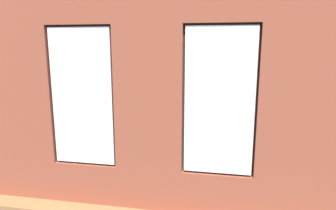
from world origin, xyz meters
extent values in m
cube|color=#99663D|center=(0.00, 0.00, -0.05)|extent=(6.60, 5.47, 0.10)
cube|color=brown|center=(-2.21, 2.35, 1.54)|extent=(1.59, 0.16, 3.08)
cube|color=brown|center=(0.00, 2.35, 1.54)|extent=(0.93, 0.16, 3.08)
cube|color=brown|center=(2.21, 2.35, 1.54)|extent=(1.59, 0.16, 3.08)
cube|color=brown|center=(-0.94, 2.35, 0.30)|extent=(0.94, 0.16, 0.60)
cube|color=brown|center=(-0.94, 2.35, 2.82)|extent=(0.94, 0.16, 0.52)
cube|color=white|center=(-0.94, 2.39, 1.58)|extent=(0.88, 0.03, 1.90)
cube|color=#38281E|center=(-0.94, 2.33, 1.58)|extent=(0.94, 0.04, 1.96)
cube|color=brown|center=(0.94, 2.35, 0.30)|extent=(0.94, 0.16, 0.60)
cube|color=brown|center=(0.94, 2.35, 2.82)|extent=(0.94, 0.16, 0.52)
cube|color=white|center=(0.94, 2.39, 1.58)|extent=(0.88, 0.03, 1.90)
cube|color=#38281E|center=(0.94, 2.33, 1.58)|extent=(0.94, 0.04, 1.96)
cube|color=olive|center=(0.00, 2.25, 0.57)|extent=(3.02, 0.24, 0.06)
cube|color=black|center=(0.00, 2.26, 1.93)|extent=(0.38, 0.03, 0.51)
cube|color=#389360|center=(0.00, 2.25, 1.93)|extent=(0.32, 0.01, 0.45)
cube|color=silver|center=(2.95, 0.20, 1.54)|extent=(0.10, 4.47, 3.08)
cube|color=black|center=(-0.11, 1.65, 0.21)|extent=(1.86, 0.85, 0.42)
cube|color=black|center=(-0.11, 1.98, 0.61)|extent=(1.86, 0.24, 0.38)
cube|color=black|center=(-0.93, 1.65, 0.52)|extent=(0.22, 0.85, 0.24)
cube|color=black|center=(0.70, 1.65, 0.52)|extent=(0.22, 0.85, 0.24)
cube|color=black|center=(-0.47, 1.61, 0.48)|extent=(0.65, 0.65, 0.12)
cube|color=black|center=(0.24, 1.61, 0.48)|extent=(0.65, 0.65, 0.12)
cube|color=black|center=(-2.25, 0.77, 0.21)|extent=(0.90, 2.04, 0.42)
cube|color=black|center=(-2.58, 0.77, 0.61)|extent=(0.29, 2.02, 0.38)
cube|color=black|center=(-2.27, -0.13, 0.52)|extent=(0.86, 0.24, 0.24)
cube|color=black|center=(-2.23, 1.66, 0.52)|extent=(0.86, 0.24, 0.24)
cube|color=black|center=(-2.22, 0.37, 0.48)|extent=(0.66, 0.74, 0.12)
cube|color=black|center=(-2.20, 1.16, 0.48)|extent=(0.66, 0.74, 0.12)
cube|color=#A87547|center=(0.33, -0.46, 0.40)|extent=(1.38, 0.71, 0.04)
cube|color=#A87547|center=(-0.30, -0.75, 0.19)|extent=(0.07, 0.07, 0.38)
cube|color=#A87547|center=(0.97, -0.75, 0.19)|extent=(0.07, 0.07, 0.38)
cube|color=#A87547|center=(-0.30, -0.16, 0.19)|extent=(0.07, 0.07, 0.38)
cube|color=#A87547|center=(0.97, -0.16, 0.19)|extent=(0.07, 0.07, 0.38)
cylinder|color=#33567F|center=(0.23, -0.35, 0.47)|extent=(0.08, 0.08, 0.10)
cylinder|color=#B7333D|center=(-0.05, -0.58, 0.46)|extent=(0.08, 0.08, 0.10)
cylinder|color=gray|center=(0.33, -0.46, 0.46)|extent=(0.11, 0.11, 0.09)
sphere|color=#286B2D|center=(0.33, -0.46, 0.57)|extent=(0.14, 0.14, 0.14)
cube|color=black|center=(0.75, -0.35, 0.43)|extent=(0.11, 0.18, 0.02)
cube|color=#59595B|center=(0.51, -0.55, 0.43)|extent=(0.17, 0.06, 0.02)
cube|color=black|center=(2.65, 0.42, 0.30)|extent=(0.92, 0.42, 0.59)
cube|color=black|center=(2.65, 0.42, 0.62)|extent=(0.44, 0.20, 0.05)
cube|color=black|center=(2.65, 0.42, 0.67)|extent=(0.06, 0.04, 0.06)
cube|color=black|center=(2.65, 0.42, 0.99)|extent=(0.99, 0.04, 0.56)
cube|color=black|center=(2.65, 0.40, 0.99)|extent=(0.94, 0.01, 0.51)
cylinder|color=olive|center=(0.72, -1.69, 0.14)|extent=(0.54, 0.54, 0.28)
ellipsoid|color=silver|center=(0.72, -1.69, 0.49)|extent=(1.19, 1.19, 0.48)
ellipsoid|color=navy|center=(0.81, -1.69, 0.61)|extent=(0.44, 0.44, 0.18)
cylinder|color=beige|center=(-0.76, -0.82, 0.09)|extent=(0.19, 0.19, 0.18)
cylinder|color=brown|center=(-0.76, -0.82, 0.22)|extent=(0.03, 0.03, 0.07)
ellipsoid|color=#337F38|center=(-0.76, -0.82, 0.45)|extent=(0.46, 0.46, 0.38)
cylinder|color=#47423D|center=(-1.90, -0.69, 0.11)|extent=(0.21, 0.21, 0.22)
cylinder|color=brown|center=(-1.90, -0.69, 0.29)|extent=(0.03, 0.03, 0.15)
ellipsoid|color=#337F38|center=(-1.90, -0.69, 0.56)|extent=(0.50, 0.50, 0.38)
cylinder|color=gray|center=(2.10, 1.33, 0.16)|extent=(0.35, 0.35, 0.33)
cylinder|color=brown|center=(2.10, 1.33, 0.57)|extent=(0.06, 0.06, 0.49)
cone|color=#337F38|center=(2.27, 1.34, 0.99)|extent=(0.46, 0.18, 0.44)
cone|color=#337F38|center=(2.17, 1.45, 1.02)|extent=(0.33, 0.41, 0.48)
cone|color=#337F38|center=(2.05, 1.45, 1.02)|extent=(0.29, 0.41, 0.48)
cone|color=#337F38|center=(1.99, 1.40, 1.02)|extent=(0.41, 0.33, 0.48)
cone|color=#337F38|center=(1.98, 1.29, 1.02)|extent=(0.41, 0.26, 0.49)
cone|color=#337F38|center=(2.08, 1.17, 1.00)|extent=(0.20, 0.44, 0.46)
cone|color=#337F38|center=(2.20, 1.17, 0.97)|extent=(0.37, 0.48, 0.41)
cylinder|color=#47423D|center=(-2.45, -1.73, 0.14)|extent=(0.26, 0.26, 0.29)
cylinder|color=brown|center=(-2.45, -1.73, 0.56)|extent=(0.05, 0.05, 0.55)
cone|color=#3D8E42|center=(-2.26, -1.73, 1.12)|extent=(0.48, 0.11, 0.62)
cone|color=#3D8E42|center=(-2.32, -1.51, 1.07)|extent=(0.39, 0.56, 0.53)
cone|color=#3D8E42|center=(-2.58, -1.49, 1.05)|extent=(0.38, 0.59, 0.50)
cone|color=#3D8E42|center=(-2.63, -1.76, 1.13)|extent=(0.47, 0.18, 0.63)
cone|color=#3D8E42|center=(-2.55, -1.92, 1.10)|extent=(0.34, 0.51, 0.60)
cone|color=#3D8E42|center=(-2.36, -1.94, 1.09)|extent=(0.31, 0.54, 0.58)
cylinder|color=#47423D|center=(-1.49, 1.65, 0.20)|extent=(0.36, 0.36, 0.39)
cylinder|color=brown|center=(-1.49, 1.65, 0.46)|extent=(0.05, 0.05, 0.13)
ellipsoid|color=#337F38|center=(-1.49, 1.65, 0.83)|extent=(0.80, 0.80, 0.61)
cylinder|color=#47423D|center=(2.21, 1.80, 0.17)|extent=(0.31, 0.31, 0.35)
cylinder|color=brown|center=(2.21, 1.80, 0.50)|extent=(0.06, 0.06, 0.31)
cone|color=#337F38|center=(2.42, 1.82, 0.94)|extent=(0.58, 0.22, 0.66)
cone|color=#337F38|center=(2.36, 2.02, 0.88)|extent=(0.52, 0.63, 0.59)
cone|color=#337F38|center=(2.08, 1.96, 0.94)|extent=(0.48, 0.54, 0.67)
cone|color=#337F38|center=(1.95, 1.85, 0.89)|extent=(0.65, 0.28, 0.61)
cone|color=#337F38|center=(2.06, 1.63, 0.93)|extent=(0.51, 0.56, 0.65)
cone|color=#337F38|center=(2.29, 1.56, 0.89)|extent=(0.38, 0.66, 0.60)
cylinder|color=brown|center=(2.35, -1.68, 0.16)|extent=(0.27, 0.27, 0.31)
cylinder|color=brown|center=(2.35, -1.68, 0.35)|extent=(0.04, 0.04, 0.08)
ellipsoid|color=#1E5B28|center=(2.35, -1.68, 0.67)|extent=(0.62, 0.62, 0.55)
camera|label=1|loc=(-0.99, 6.18, 2.30)|focal=32.00mm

